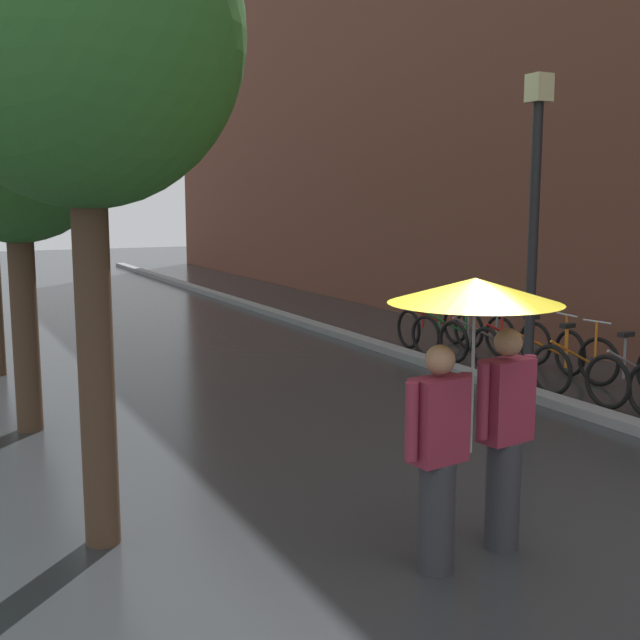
# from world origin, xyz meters

# --- Properties ---
(ground_plane) EXTENTS (80.00, 80.00, 0.00)m
(ground_plane) POSITION_xyz_m (0.00, 0.00, 0.00)
(ground_plane) COLOR #26282B
(building_facade) EXTENTS (8.00, 36.00, 11.65)m
(building_facade) POSITION_xyz_m (10.00, 10.00, 5.83)
(building_facade) COLOR brown
(building_facade) RESTS_ON ground
(kerb_strip) EXTENTS (0.30, 36.00, 0.12)m
(kerb_strip) POSITION_xyz_m (3.20, 10.00, 0.06)
(kerb_strip) COLOR slate
(kerb_strip) RESTS_ON ground
(street_tree_0) EXTENTS (2.31, 2.31, 5.03)m
(street_tree_0) POSITION_xyz_m (-2.83, 1.92, 3.75)
(street_tree_0) COLOR #473323
(street_tree_0) RESTS_ON ground
(street_tree_1) EXTENTS (2.64, 2.64, 5.49)m
(street_tree_1) POSITION_xyz_m (-2.94, 5.36, 3.79)
(street_tree_1) COLOR #473323
(street_tree_1) RESTS_ON ground
(parked_bicycle_1) EXTENTS (1.13, 0.79, 0.96)m
(parked_bicycle_1) POSITION_xyz_m (4.18, 3.08, 0.38)
(parked_bicycle_1) COLOR black
(parked_bicycle_1) RESTS_ON ground
(parked_bicycle_2) EXTENTS (1.16, 0.84, 0.96)m
(parked_bicycle_2) POSITION_xyz_m (4.03, 3.95, 0.38)
(parked_bicycle_2) COLOR black
(parked_bicycle_2) RESTS_ON ground
(parked_bicycle_3) EXTENTS (1.14, 0.80, 0.96)m
(parked_bicycle_3) POSITION_xyz_m (4.13, 4.73, 0.38)
(parked_bicycle_3) COLOR black
(parked_bicycle_3) RESTS_ON ground
(parked_bicycle_4) EXTENTS (1.12, 0.76, 0.96)m
(parked_bicycle_4) POSITION_xyz_m (4.22, 5.51, 0.38)
(parked_bicycle_4) COLOR black
(parked_bicycle_4) RESTS_ON ground
(parked_bicycle_5) EXTENTS (1.14, 0.79, 0.96)m
(parked_bicycle_5) POSITION_xyz_m (4.16, 6.27, 0.38)
(parked_bicycle_5) COLOR black
(parked_bicycle_5) RESTS_ON ground
(parked_bicycle_6) EXTENTS (1.17, 0.85, 0.96)m
(parked_bicycle_6) POSITION_xyz_m (4.08, 6.99, 0.38)
(parked_bicycle_6) COLOR black
(parked_bicycle_6) RESTS_ON ground
(parked_bicycle_7) EXTENTS (1.09, 0.71, 0.96)m
(parked_bicycle_7) POSITION_xyz_m (4.23, 7.65, 0.38)
(parked_bicycle_7) COLOR black
(parked_bicycle_7) RESTS_ON ground
(couple_under_umbrella) EXTENTS (1.26, 1.24, 2.07)m
(couple_under_umbrella) POSITION_xyz_m (-0.47, 0.44, 1.44)
(couple_under_umbrella) COLOR #2D2D33
(couple_under_umbrella) RESTS_ON ground
(street_lamp_post) EXTENTS (0.24, 0.24, 4.06)m
(street_lamp_post) POSITION_xyz_m (2.60, 3.30, 2.39)
(street_lamp_post) COLOR black
(street_lamp_post) RESTS_ON ground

